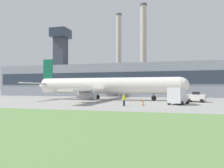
% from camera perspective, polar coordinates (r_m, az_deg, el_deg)
% --- Properties ---
extents(ground_plane, '(400.00, 400.00, 0.00)m').
position_cam_1_polar(ground_plane, '(44.84, -5.10, -4.44)').
color(ground_plane, '#999691').
extents(terminal_building, '(83.41, 13.01, 23.48)m').
position_cam_1_polar(terminal_building, '(71.39, 1.94, 1.16)').
color(terminal_building, '#8C939E').
rests_on(terminal_building, ground_plane).
extents(smokestack_left, '(2.73, 2.73, 36.08)m').
position_cam_1_polar(smokestack_left, '(99.12, 1.80, 8.00)').
color(smokestack_left, '#B2A899').
rests_on(smokestack_left, ground_plane).
extents(smokestack_right, '(3.12, 3.12, 39.36)m').
position_cam_1_polar(smokestack_right, '(97.33, 8.24, 9.17)').
color(smokestack_right, '#B2A899').
rests_on(smokestack_right, ground_plane).
extents(airplane, '(34.80, 34.09, 9.49)m').
position_cam_1_polar(airplane, '(48.54, -1.78, -0.54)').
color(airplane, white).
rests_on(airplane, ground_plane).
extents(pushback_tug, '(3.69, 3.29, 1.94)m').
position_cam_1_polar(pushback_tug, '(44.30, 21.12, -3.29)').
color(pushback_tug, white).
rests_on(pushback_tug, ground_plane).
extents(baggage_truck, '(3.67, 5.62, 2.76)m').
position_cam_1_polar(baggage_truck, '(36.99, 16.76, -3.09)').
color(baggage_truck, white).
rests_on(baggage_truck, ground_plane).
extents(ground_crew_person, '(0.56, 0.56, 1.80)m').
position_cam_1_polar(ground_crew_person, '(32.56, 3.14, -4.15)').
color(ground_crew_person, '#23283D').
rests_on(ground_crew_person, ground_plane).
extents(traffic_cone_near_nose, '(0.67, 0.67, 0.52)m').
position_cam_1_polar(traffic_cone_near_nose, '(42.01, 7.89, -4.36)').
color(traffic_cone_near_nose, black).
rests_on(traffic_cone_near_nose, ground_plane).
extents(traffic_cone_wingtip, '(0.47, 0.47, 0.59)m').
position_cam_1_polar(traffic_cone_wingtip, '(34.16, 8.16, -5.09)').
color(traffic_cone_wingtip, black).
rests_on(traffic_cone_wingtip, ground_plane).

